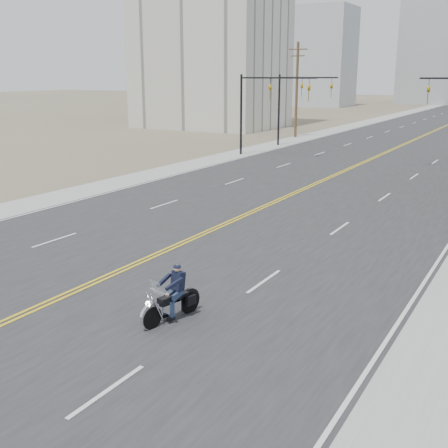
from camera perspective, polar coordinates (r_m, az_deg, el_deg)
ground_plane at (r=19.14m, az=-15.09°, el=-6.73°), size 400.00×400.00×0.00m
road at (r=83.68m, az=21.31°, el=9.13°), size 20.00×200.00×0.01m
sidewalk_left at (r=86.20m, az=13.67°, el=9.85°), size 3.00×200.00×0.01m
traffic_mast_left at (r=49.52m, az=3.87°, el=12.56°), size 7.10×0.26×7.00m
traffic_mast_far at (r=56.94m, az=7.21°, el=12.71°), size 6.10×0.26×7.00m
utility_pole_left at (r=65.53m, az=7.40°, el=13.49°), size 2.20×0.30×10.50m
apartment_block at (r=79.24m, az=-1.33°, el=20.71°), size 18.00×14.00×30.00m
haze_bldg_a at (r=136.16m, az=9.78°, el=16.36°), size 14.00×12.00×22.00m
haze_bldg_d at (r=154.54m, az=21.58°, el=16.11°), size 20.00×15.00×26.00m
haze_bldg_f at (r=155.66m, az=6.38°, el=15.16°), size 12.00×12.00×16.00m
motorcyclist at (r=16.25m, az=-5.44°, el=-7.10°), size 1.31×2.23×1.64m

